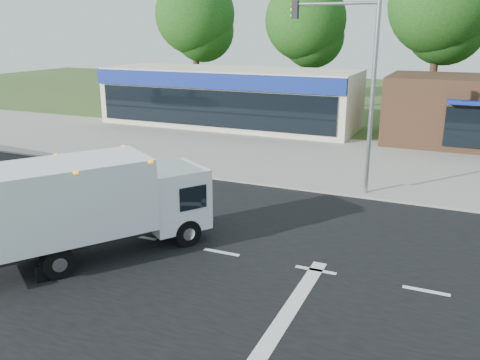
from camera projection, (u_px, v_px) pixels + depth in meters
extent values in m
plane|color=#385123|center=(222.00, 253.00, 15.72)|extent=(120.00, 120.00, 0.00)
cube|color=black|center=(222.00, 253.00, 15.71)|extent=(60.00, 14.00, 0.02)
cube|color=gray|center=(301.00, 181.00, 22.89)|extent=(60.00, 2.40, 0.12)
cube|color=gray|center=(332.00, 154.00, 27.99)|extent=(60.00, 9.00, 0.02)
cube|color=silver|center=(8.00, 212.00, 19.19)|extent=(1.20, 0.15, 0.01)
cube|color=silver|center=(70.00, 223.00, 18.03)|extent=(1.20, 0.15, 0.01)
cube|color=silver|center=(140.00, 237.00, 16.87)|extent=(1.20, 0.15, 0.01)
cube|color=silver|center=(222.00, 252.00, 15.71)|extent=(1.20, 0.15, 0.01)
cube|color=silver|center=(316.00, 270.00, 14.55)|extent=(1.20, 0.15, 0.01)
cube|color=silver|center=(426.00, 291.00, 13.39)|extent=(1.20, 0.15, 0.01)
cube|color=silver|center=(281.00, 323.00, 11.92)|extent=(0.40, 7.00, 0.01)
cube|color=black|center=(73.00, 240.00, 15.02)|extent=(3.34, 4.36, 0.32)
cube|color=white|center=(173.00, 196.00, 16.49)|extent=(2.68, 2.64, 1.94)
cube|color=black|center=(197.00, 186.00, 16.89)|extent=(1.54, 1.09, 0.83)
cube|color=white|center=(68.00, 199.00, 14.65)|extent=(4.42, 5.08, 2.17)
cube|color=orange|center=(65.00, 163.00, 14.35)|extent=(4.34, 4.95, 0.07)
cylinder|color=black|center=(164.00, 216.00, 17.51)|extent=(0.72, 0.89, 0.89)
cylinder|color=black|center=(187.00, 233.00, 16.09)|extent=(0.72, 0.89, 0.89)
cylinder|color=black|center=(44.00, 241.00, 15.50)|extent=(0.72, 0.89, 0.89)
cylinder|color=black|center=(59.00, 263.00, 14.00)|extent=(0.72, 0.89, 0.89)
imported|color=tan|center=(50.00, 221.00, 16.17)|extent=(0.67, 0.68, 1.59)
sphere|color=white|center=(47.00, 198.00, 15.95)|extent=(0.28, 0.28, 0.28)
cube|color=beige|center=(230.00, 97.00, 36.16)|extent=(18.00, 6.00, 4.00)
cube|color=navy|center=(210.00, 81.00, 33.09)|extent=(18.00, 0.30, 1.00)
cube|color=black|center=(210.00, 108.00, 33.60)|extent=(17.00, 0.12, 2.40)
cube|color=#382316|center=(475.00, 111.00, 29.98)|extent=(10.00, 6.00, 4.00)
cube|color=navy|center=(477.00, 102.00, 27.00)|extent=(3.00, 1.20, 0.20)
cube|color=black|center=(474.00, 128.00, 27.45)|extent=(3.00, 0.12, 2.20)
cylinder|color=gray|center=(372.00, 99.00, 20.08)|extent=(0.18, 0.18, 8.00)
cylinder|color=gray|center=(335.00, 4.00, 19.71)|extent=(3.40, 0.12, 0.12)
cube|color=black|center=(295.00, 10.00, 20.38)|extent=(0.25, 0.25, 0.70)
cylinder|color=#332114|center=(196.00, 64.00, 45.41)|extent=(0.56, 0.56, 7.35)
sphere|color=#164614|center=(195.00, 14.00, 44.21)|extent=(6.93, 6.93, 6.93)
sphere|color=#164614|center=(203.00, 31.00, 44.84)|extent=(5.46, 5.46, 5.46)
cylinder|color=#332114|center=(304.00, 70.00, 41.61)|extent=(0.56, 0.56, 6.86)
sphere|color=#164614|center=(305.00, 20.00, 40.49)|extent=(6.47, 6.47, 6.47)
sphere|color=#164614|center=(313.00, 36.00, 41.10)|extent=(5.10, 5.10, 5.10)
cylinder|color=#332114|center=(434.00, 67.00, 37.61)|extent=(0.56, 0.56, 7.84)
sphere|color=#164614|center=(441.00, 4.00, 36.33)|extent=(7.39, 7.39, 7.39)
sphere|color=#164614|center=(446.00, 25.00, 36.99)|extent=(5.82, 5.82, 5.82)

